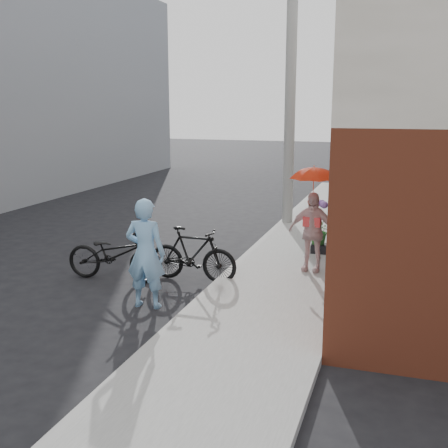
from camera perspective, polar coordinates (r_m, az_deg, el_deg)
The scene contains 11 objects.
ground at distance 10.15m, azimuth -6.71°, elevation -6.76°, with size 80.00×80.00×0.00m, color black.
sidewalk at distance 11.35m, azimuth 7.30°, elevation -4.40°, with size 2.20×24.00×0.12m, color gray.
curb at distance 11.61m, azimuth 1.65°, elevation -3.93°, with size 0.12×24.00×0.12m, color #9E9E99.
utility_pole at distance 15.00m, azimuth 6.75°, elevation 12.96°, with size 0.28×0.28×7.00m, color #9E9E99.
officer at distance 9.16m, azimuth -7.97°, elevation -2.98°, with size 0.66×0.43×1.81m, color #7EB4E0.
bike_left at distance 10.73m, azimuth -11.05°, elevation -3.06°, with size 0.67×1.91×1.00m, color black.
bike_right at distance 10.51m, azimuth -3.20°, elevation -3.10°, with size 0.48×1.72×1.03m, color black.
kimono_woman at distance 10.80m, azimuth 8.91°, elevation -0.78°, with size 0.90×0.37×1.53m, color beige.
parasol at distance 10.61m, azimuth 9.11°, elevation 5.24°, with size 0.86×0.86×0.75m, color #F2441C.
planter at distance 12.30m, azimuth 9.64°, elevation -2.44°, with size 0.34×0.34×0.18m, color black.
potted_plant at distance 12.21m, azimuth 9.71°, elevation -0.61°, with size 0.56×0.49×0.63m, color #32732E.
Camera 1 is at (4.06, -8.70, 3.29)m, focal length 45.00 mm.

